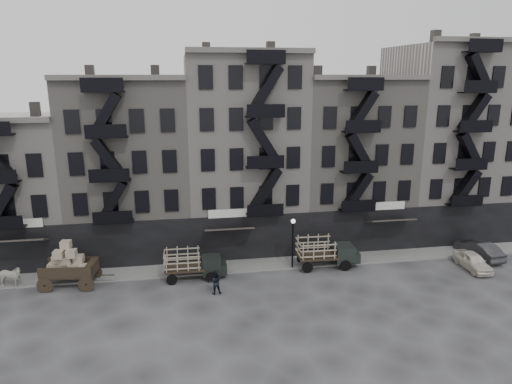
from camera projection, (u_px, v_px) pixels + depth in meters
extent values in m
plane|color=#38383A|center=(262.00, 286.00, 34.31)|extent=(140.00, 140.00, 0.00)
cube|color=slate|center=(254.00, 265.00, 37.88)|extent=(55.00, 2.50, 0.15)
cube|color=#ADA69F|center=(13.00, 187.00, 39.21)|extent=(10.00, 10.00, 12.00)
cube|color=#4C4744|center=(35.00, 109.00, 37.95)|extent=(0.70, 0.70, 1.20)
cube|color=gray|center=(131.00, 166.00, 40.41)|extent=(10.00, 10.00, 15.00)
cube|color=black|center=(130.00, 245.00, 37.06)|extent=(10.00, 0.35, 4.00)
cube|color=#595651|center=(117.00, 77.00, 33.56)|extent=(10.00, 0.50, 0.40)
cube|color=#4C4744|center=(88.00, 72.00, 37.90)|extent=(0.70, 0.70, 1.20)
cube|color=#4C4744|center=(155.00, 72.00, 38.77)|extent=(0.70, 0.70, 1.20)
cube|color=#ADA69F|center=(243.00, 152.00, 41.73)|extent=(10.00, 10.00, 17.00)
cube|color=black|center=(251.00, 238.00, 38.63)|extent=(10.00, 0.35, 4.00)
cube|color=#595651|center=(251.00, 50.00, 34.63)|extent=(10.00, 0.50, 0.40)
cube|color=#4C4744|center=(207.00, 48.00, 38.97)|extent=(0.70, 0.70, 1.20)
cube|color=#4C4744|center=(270.00, 49.00, 39.84)|extent=(0.70, 0.70, 1.20)
cube|color=gray|center=(347.00, 160.00, 43.55)|extent=(10.00, 10.00, 15.00)
cube|color=black|center=(363.00, 231.00, 40.21)|extent=(10.00, 0.35, 4.00)
cube|color=#595651|center=(374.00, 77.00, 36.70)|extent=(10.00, 0.50, 0.40)
cube|color=#4C4744|center=(319.00, 72.00, 41.05)|extent=(0.70, 0.70, 1.20)
cube|color=#4C4744|center=(377.00, 72.00, 41.91)|extent=(0.70, 0.70, 1.20)
cube|color=#ADA69F|center=(445.00, 142.00, 44.75)|extent=(10.00, 10.00, 18.00)
cube|color=black|center=(467.00, 225.00, 41.78)|extent=(10.00, 0.35, 4.00)
cube|color=#595651|center=(491.00, 39.00, 37.52)|extent=(10.00, 0.50, 0.40)
cube|color=#4C4744|center=(425.00, 39.00, 41.87)|extent=(0.70, 0.70, 1.20)
cube|color=#4C4744|center=(480.00, 39.00, 42.73)|extent=(0.70, 0.70, 1.20)
cylinder|color=black|center=(293.00, 246.00, 36.76)|extent=(0.14, 0.14, 4.00)
sphere|color=silver|center=(293.00, 221.00, 36.24)|extent=(0.36, 0.36, 0.36)
imported|color=beige|center=(9.00, 278.00, 33.58)|extent=(2.30, 1.38, 1.82)
cube|color=black|center=(70.00, 273.00, 34.04)|extent=(3.99, 2.39, 0.21)
cylinder|color=black|center=(45.00, 285.00, 33.05)|extent=(1.17, 0.23, 1.16)
cylinder|color=black|center=(55.00, 273.00, 35.10)|extent=(1.17, 0.23, 1.16)
cylinder|color=black|center=(86.00, 284.00, 33.22)|extent=(1.17, 0.23, 1.16)
cylinder|color=black|center=(95.00, 272.00, 35.26)|extent=(1.17, 0.23, 1.16)
cube|color=black|center=(92.00, 267.00, 34.03)|extent=(0.70, 1.74, 0.85)
cube|color=black|center=(185.00, 268.00, 35.23)|extent=(3.07, 1.83, 0.16)
cube|color=black|center=(211.00, 265.00, 35.50)|extent=(1.45, 1.63, 1.34)
cube|color=black|center=(222.00, 267.00, 35.69)|extent=(0.73, 1.35, 0.81)
cylinder|color=black|center=(211.00, 277.00, 34.79)|extent=(0.81, 0.21, 0.81)
cylinder|color=black|center=(210.00, 268.00, 36.51)|extent=(0.81, 0.21, 0.81)
cylinder|color=black|center=(172.00, 280.00, 34.36)|extent=(0.81, 0.21, 0.81)
cylinder|color=black|center=(172.00, 270.00, 36.08)|extent=(0.81, 0.21, 0.81)
cube|color=black|center=(317.00, 256.00, 37.36)|extent=(3.32, 2.03, 0.17)
cube|color=black|center=(343.00, 253.00, 37.62)|extent=(1.59, 1.78, 1.44)
cube|color=black|center=(353.00, 256.00, 37.80)|extent=(0.81, 1.46, 0.86)
cylinder|color=black|center=(346.00, 266.00, 36.85)|extent=(0.87, 0.24, 0.86)
cylinder|color=black|center=(338.00, 256.00, 38.69)|extent=(0.87, 0.24, 0.86)
cylinder|color=black|center=(307.00, 268.00, 36.46)|extent=(0.87, 0.24, 0.86)
cylinder|color=black|center=(302.00, 258.00, 38.30)|extent=(0.87, 0.24, 0.86)
imported|color=silver|center=(473.00, 261.00, 37.12)|extent=(1.73, 4.01, 1.35)
imported|color=#2A2A2D|center=(479.00, 250.00, 39.34)|extent=(2.07, 4.73, 1.51)
imported|color=black|center=(215.00, 282.00, 32.86)|extent=(0.89, 0.69, 1.83)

